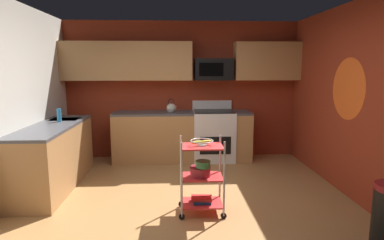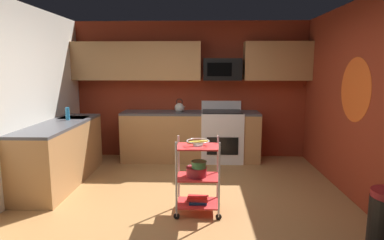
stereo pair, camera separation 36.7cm
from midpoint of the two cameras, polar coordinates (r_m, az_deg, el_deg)
name	(u,v)px [view 1 (the left image)]	position (r m, az deg, el deg)	size (l,w,h in m)	color
floor	(186,208)	(4.29, -3.51, -15.05)	(4.40, 4.80, 0.04)	#A87542
wall_back	(182,90)	(6.35, -3.44, 5.21)	(4.52, 0.06, 2.60)	maroon
wall_right	(366,103)	(4.50, 26.06, 2.66)	(0.06, 4.80, 2.60)	maroon
wall_flower_decal	(348,89)	(4.81, 23.63, 4.99)	(0.84, 0.84, 0.00)	#E5591E
counter_run	(133,144)	(5.65, -12.06, -4.05)	(3.47, 2.60, 0.92)	#B27F4C
oven_range	(213,135)	(6.17, 2.05, -2.62)	(0.76, 0.65, 1.10)	white
upper_cabinets	(175,61)	(6.15, -4.74, 10.19)	(4.40, 0.33, 0.70)	#B27F4C
microwave	(213,69)	(6.14, 2.03, 8.82)	(0.70, 0.39, 0.40)	black
rolling_cart	(202,177)	(3.94, -1.00, -9.89)	(0.56, 0.38, 0.91)	silver
fruit_bowl	(202,142)	(3.82, -1.01, -3.85)	(0.27, 0.27, 0.07)	silver
mixing_bowl_large	(200,171)	(3.92, -1.24, -8.96)	(0.25, 0.25, 0.11)	maroon
mixing_bowl_small	(203,164)	(3.85, -0.81, -7.71)	(0.18, 0.18, 0.08)	#387F4C
book_stack	(202,199)	(4.04, -0.99, -13.74)	(0.26, 0.19, 0.07)	#1E4C8C
kettle	(171,108)	(6.06, -5.38, 2.11)	(0.21, 0.18, 0.26)	beige
dish_soap_bottle	(59,115)	(5.40, -24.00, 0.75)	(0.06, 0.06, 0.20)	#2D8CBF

